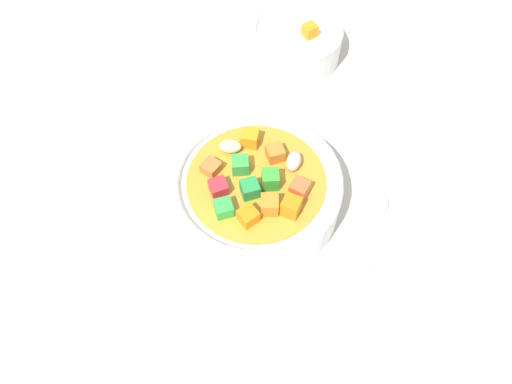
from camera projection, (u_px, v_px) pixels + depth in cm
name	position (u px, v px, depth cm)	size (l,w,h in cm)	color
ground_plane	(256.00, 210.00, 54.16)	(140.00, 140.00, 2.00)	#BAB2A0
soup_bowl_main	(256.00, 191.00, 50.74)	(17.35, 17.35, 7.04)	white
spoon	(374.00, 250.00, 50.06)	(5.23, 21.45, 1.08)	silver
side_bowl_small	(295.00, 41.00, 63.33)	(11.86, 11.86, 5.53)	white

